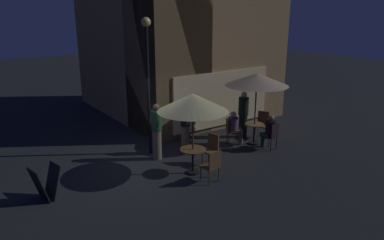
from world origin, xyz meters
name	(u,v)px	position (x,y,z in m)	size (l,w,h in m)	color
ground_plane	(143,167)	(0.00, 0.00, 0.00)	(60.00, 60.00, 0.00)	#232629
cafe_building	(167,32)	(3.47, 4.18, 3.67)	(6.43, 7.94, 7.34)	#9F7C4F
street_lamp_near_corner	(147,67)	(0.74, 0.90, 2.86)	(0.29, 0.29, 4.34)	black
menu_sandwich_board	(46,183)	(-2.88, -0.37, 0.45)	(0.73, 0.66, 0.87)	black
cafe_table_0	(193,155)	(0.99, -1.19, 0.54)	(0.74, 0.74, 0.74)	black
cafe_table_1	(254,130)	(4.14, -0.44, 0.51)	(0.66, 0.66, 0.74)	black
patio_umbrella_0	(193,103)	(0.99, -1.19, 2.10)	(1.99, 1.99, 2.36)	black
patio_umbrella_1	(257,80)	(4.14, -0.44, 2.29)	(2.14, 2.14, 2.51)	black
cafe_chair_0	(212,164)	(1.07, -1.99, 0.54)	(0.48, 0.48, 0.91)	#513C21
cafe_chair_1	(212,147)	(1.83, -0.98, 0.56)	(0.48, 0.48, 0.96)	brown
cafe_chair_2	(230,129)	(3.41, -0.01, 0.56)	(0.59, 0.59, 0.92)	#543027
cafe_chair_3	(273,134)	(4.23, -1.22, 0.56)	(0.43, 0.43, 0.94)	black
cafe_chair_4	(262,122)	(4.89, -0.09, 0.58)	(0.56, 0.56, 0.98)	brown
patron_seated_0	(235,126)	(3.53, -0.08, 0.69)	(0.55, 0.50, 1.20)	#746954
patron_seated_1	(269,130)	(4.21, -1.07, 0.68)	(0.40, 0.55, 1.20)	#263D39
patron_standing_2	(157,131)	(0.68, 0.32, 0.91)	(0.33, 0.33, 1.79)	#746C56
patron_standing_3	(185,127)	(1.70, 0.26, 0.89)	(0.31, 0.31, 1.73)	#836653
patron_standing_4	(243,114)	(4.34, 0.37, 0.86)	(0.37, 0.37, 1.72)	black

